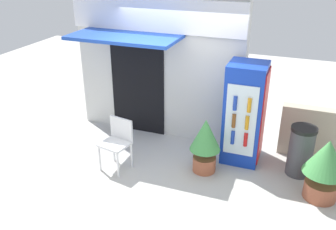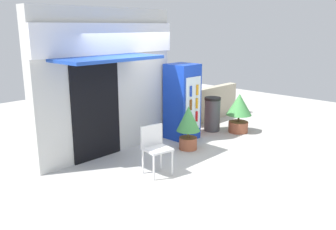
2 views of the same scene
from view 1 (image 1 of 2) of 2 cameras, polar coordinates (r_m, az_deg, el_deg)
ground at (r=6.45m, az=-1.03°, el=-8.29°), size 16.00×16.00×0.00m
storefront_building at (r=7.13m, az=-1.65°, el=8.74°), size 3.34×1.25×2.99m
drink_cooler at (r=6.46m, az=11.77°, el=0.22°), size 0.66×0.71×1.78m
plastic_chair at (r=6.29m, az=-7.79°, el=-3.78°), size 0.53×0.50×0.89m
potted_plant_near_shop at (r=6.14m, az=5.79°, el=-4.06°), size 0.52×0.52×0.96m
potted_plant_curbside at (r=5.93m, az=23.19°, el=-7.10°), size 0.64×0.64×0.99m
trash_bin at (r=6.48m, az=19.85°, el=-5.24°), size 0.42×0.42×0.87m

